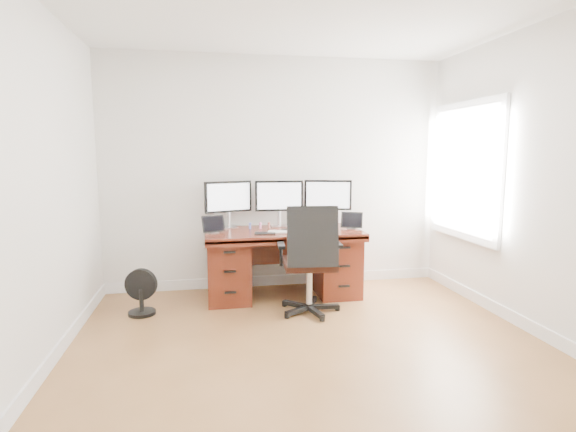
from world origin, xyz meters
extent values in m
plane|color=olive|center=(0.00, 0.00, 0.00)|extent=(4.50, 4.50, 0.00)
cube|color=white|center=(0.00, 2.25, 1.35)|extent=(4.00, 0.10, 2.70)
cube|color=white|center=(1.97, 1.50, 1.40)|extent=(0.04, 1.30, 1.50)
cube|color=white|center=(1.95, 1.50, 1.40)|extent=(0.01, 1.15, 1.35)
cube|color=#4D1A0F|center=(0.00, 1.80, 0.72)|extent=(1.70, 0.80, 0.05)
cube|color=#4D1A0F|center=(-0.60, 1.83, 0.35)|extent=(0.45, 0.70, 0.70)
cube|color=#4D1A0F|center=(0.60, 1.83, 0.35)|extent=(0.45, 0.70, 0.70)
cube|color=#39120A|center=(0.00, 2.10, 0.50)|extent=(0.74, 0.03, 0.40)
cylinder|color=black|center=(0.17, 1.26, 0.04)|extent=(0.64, 0.64, 0.08)
cylinder|color=silver|center=(0.17, 1.26, 0.29)|extent=(0.06, 0.06, 0.42)
cube|color=black|center=(0.17, 1.26, 0.50)|extent=(0.55, 0.53, 0.07)
cube|color=black|center=(0.15, 1.03, 0.82)|extent=(0.48, 0.10, 0.58)
cube|color=black|center=(-0.11, 1.29, 0.69)|extent=(0.09, 0.26, 0.03)
cube|color=black|center=(0.45, 1.23, 0.69)|extent=(0.09, 0.26, 0.03)
cylinder|color=black|center=(-1.48, 1.48, 0.02)|extent=(0.27, 0.27, 0.03)
cylinder|color=black|center=(-1.48, 1.48, 0.14)|extent=(0.04, 0.04, 0.22)
cylinder|color=black|center=(-1.48, 1.48, 0.30)|extent=(0.32, 0.13, 0.31)
cube|color=silver|center=(-0.58, 2.07, 0.76)|extent=(0.22, 0.19, 0.01)
cylinder|color=silver|center=(-0.58, 2.07, 0.84)|extent=(0.04, 0.04, 0.18)
cube|color=black|center=(-0.58, 2.07, 1.10)|extent=(0.53, 0.21, 0.35)
cube|color=white|center=(-0.57, 2.05, 1.10)|extent=(0.48, 0.16, 0.30)
cube|color=silver|center=(0.00, 2.07, 0.76)|extent=(0.19, 0.15, 0.01)
cylinder|color=silver|center=(0.00, 2.07, 0.84)|extent=(0.04, 0.04, 0.18)
cube|color=black|center=(0.00, 2.07, 1.10)|extent=(0.55, 0.07, 0.35)
cube|color=white|center=(0.00, 2.05, 1.10)|extent=(0.50, 0.04, 0.30)
cube|color=silver|center=(0.58, 2.07, 0.76)|extent=(0.21, 0.19, 0.01)
cylinder|color=silver|center=(0.58, 2.07, 0.84)|extent=(0.04, 0.04, 0.18)
cube|color=black|center=(0.58, 2.07, 1.10)|extent=(0.54, 0.19, 0.35)
cube|color=white|center=(0.57, 2.05, 1.10)|extent=(0.48, 0.14, 0.30)
cube|color=silver|center=(-0.76, 1.75, 0.76)|extent=(0.12, 0.11, 0.01)
cube|color=black|center=(-0.76, 1.75, 0.85)|extent=(0.25, 0.14, 0.17)
cube|color=silver|center=(0.77, 1.75, 0.76)|extent=(0.12, 0.11, 0.01)
cube|color=black|center=(0.77, 1.75, 0.85)|extent=(0.25, 0.16, 0.17)
cube|color=silver|center=(-0.05, 1.67, 0.76)|extent=(0.29, 0.18, 0.01)
cube|color=#B7BABF|center=(0.28, 1.64, 0.76)|extent=(0.12, 0.12, 0.01)
cube|color=black|center=(-0.22, 1.62, 0.76)|extent=(0.24, 0.17, 0.01)
cube|color=black|center=(0.04, 1.81, 0.76)|extent=(0.13, 0.08, 0.01)
cylinder|color=#5C72D6|center=(-0.35, 1.95, 0.77)|extent=(0.02, 0.02, 0.05)
sphere|color=#5C72D6|center=(-0.35, 1.95, 0.81)|extent=(0.03, 0.03, 0.03)
cylinder|color=pink|center=(-0.23, 1.95, 0.77)|extent=(0.02, 0.02, 0.05)
sphere|color=pink|center=(-0.23, 1.95, 0.81)|extent=(0.03, 0.03, 0.03)
cylinder|color=brown|center=(-0.14, 1.95, 0.77)|extent=(0.02, 0.02, 0.05)
sphere|color=brown|center=(-0.14, 1.95, 0.81)|extent=(0.03, 0.03, 0.03)
cylinder|color=#E97D50|center=(0.11, 1.95, 0.77)|extent=(0.02, 0.02, 0.05)
sphere|color=#E97D50|center=(0.11, 1.95, 0.81)|extent=(0.03, 0.03, 0.03)
cylinder|color=#9F62D3|center=(0.27, 1.95, 0.77)|extent=(0.02, 0.02, 0.05)
sphere|color=#9F62D3|center=(0.27, 1.95, 0.81)|extent=(0.03, 0.03, 0.03)
camera|label=1|loc=(-0.82, -3.00, 1.59)|focal=28.00mm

